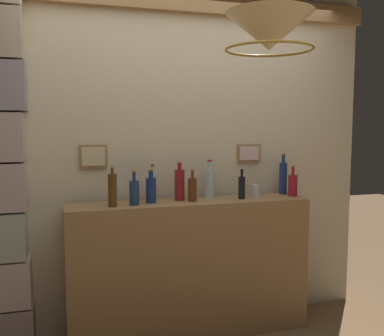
{
  "coord_description": "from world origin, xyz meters",
  "views": [
    {
      "loc": [
        -0.9,
        -2.19,
        1.58
      ],
      "look_at": [
        0.0,
        0.8,
        1.27
      ],
      "focal_mm": 40.9,
      "sensor_mm": 36.0,
      "label": 1
    }
  ],
  "objects_px": {
    "liquor_bottle_port": "(192,189)",
    "glass_tumbler_rocks": "(256,191)",
    "liquor_bottle_amaro": "(134,192)",
    "liquor_bottle_brandy": "(151,189)",
    "liquor_bottle_tequila": "(112,190)",
    "pendant_lamp": "(269,33)",
    "liquor_bottle_rye": "(210,183)",
    "liquor_bottle_rum": "(242,187)",
    "liquor_bottle_vodka": "(180,184)",
    "liquor_bottle_vermouth": "(153,186)",
    "liquor_bottle_scotch": "(293,185)",
    "liquor_bottle_bourbon": "(283,177)"
  },
  "relations": [
    {
      "from": "pendant_lamp",
      "to": "liquor_bottle_rye",
      "type": "bearing_deg",
      "value": 91.41
    },
    {
      "from": "liquor_bottle_rum",
      "to": "liquor_bottle_rye",
      "type": "relative_size",
      "value": 0.77
    },
    {
      "from": "liquor_bottle_vodka",
      "to": "liquor_bottle_port",
      "type": "relative_size",
      "value": 1.17
    },
    {
      "from": "liquor_bottle_scotch",
      "to": "liquor_bottle_rum",
      "type": "relative_size",
      "value": 1.08
    },
    {
      "from": "liquor_bottle_vermouth",
      "to": "liquor_bottle_rye",
      "type": "relative_size",
      "value": 0.92
    },
    {
      "from": "liquor_bottle_amaro",
      "to": "liquor_bottle_rum",
      "type": "bearing_deg",
      "value": 1.57
    },
    {
      "from": "liquor_bottle_rye",
      "to": "liquor_bottle_rum",
      "type": "bearing_deg",
      "value": -29.7
    },
    {
      "from": "liquor_bottle_scotch",
      "to": "liquor_bottle_port",
      "type": "relative_size",
      "value": 1.01
    },
    {
      "from": "liquor_bottle_tequila",
      "to": "liquor_bottle_amaro",
      "type": "bearing_deg",
      "value": 8.8
    },
    {
      "from": "liquor_bottle_amaro",
      "to": "liquor_bottle_vermouth",
      "type": "bearing_deg",
      "value": 40.95
    },
    {
      "from": "liquor_bottle_scotch",
      "to": "glass_tumbler_rocks",
      "type": "bearing_deg",
      "value": 173.91
    },
    {
      "from": "glass_tumbler_rocks",
      "to": "liquor_bottle_vermouth",
      "type": "bearing_deg",
      "value": 173.94
    },
    {
      "from": "liquor_bottle_vodka",
      "to": "liquor_bottle_rye",
      "type": "bearing_deg",
      "value": 11.34
    },
    {
      "from": "liquor_bottle_vodka",
      "to": "liquor_bottle_vermouth",
      "type": "xyz_separation_m",
      "value": [
        -0.19,
        0.05,
        -0.01
      ]
    },
    {
      "from": "pendant_lamp",
      "to": "liquor_bottle_vodka",
      "type": "bearing_deg",
      "value": 107.53
    },
    {
      "from": "liquor_bottle_tequila",
      "to": "liquor_bottle_bourbon",
      "type": "xyz_separation_m",
      "value": [
        1.39,
        0.17,
        0.02
      ]
    },
    {
      "from": "liquor_bottle_brandy",
      "to": "pendant_lamp",
      "type": "height_order",
      "value": "pendant_lamp"
    },
    {
      "from": "liquor_bottle_rum",
      "to": "pendant_lamp",
      "type": "distance_m",
      "value": 1.27
    },
    {
      "from": "liquor_bottle_tequila",
      "to": "liquor_bottle_port",
      "type": "xyz_separation_m",
      "value": [
        0.59,
        0.05,
        -0.03
      ]
    },
    {
      "from": "liquor_bottle_bourbon",
      "to": "glass_tumbler_rocks",
      "type": "height_order",
      "value": "liquor_bottle_bourbon"
    },
    {
      "from": "liquor_bottle_scotch",
      "to": "liquor_bottle_vodka",
      "type": "bearing_deg",
      "value": 175.53
    },
    {
      "from": "liquor_bottle_tequila",
      "to": "liquor_bottle_port",
      "type": "distance_m",
      "value": 0.59
    },
    {
      "from": "liquor_bottle_scotch",
      "to": "liquor_bottle_brandy",
      "type": "bearing_deg",
      "value": 178.54
    },
    {
      "from": "liquor_bottle_port",
      "to": "liquor_bottle_brandy",
      "type": "xyz_separation_m",
      "value": [
        -0.3,
        0.02,
        0.01
      ]
    },
    {
      "from": "glass_tumbler_rocks",
      "to": "liquor_bottle_bourbon",
      "type": "bearing_deg",
      "value": 18.06
    },
    {
      "from": "liquor_bottle_tequila",
      "to": "liquor_bottle_port",
      "type": "height_order",
      "value": "liquor_bottle_tequila"
    },
    {
      "from": "liquor_bottle_vermouth",
      "to": "liquor_bottle_port",
      "type": "distance_m",
      "value": 0.29
    },
    {
      "from": "liquor_bottle_port",
      "to": "liquor_bottle_rum",
      "type": "relative_size",
      "value": 1.07
    },
    {
      "from": "liquor_bottle_amaro",
      "to": "liquor_bottle_brandy",
      "type": "bearing_deg",
      "value": 22.01
    },
    {
      "from": "liquor_bottle_bourbon",
      "to": "liquor_bottle_rum",
      "type": "xyz_separation_m",
      "value": [
        -0.42,
        -0.13,
        -0.05
      ]
    },
    {
      "from": "liquor_bottle_port",
      "to": "glass_tumbler_rocks",
      "type": "height_order",
      "value": "liquor_bottle_port"
    },
    {
      "from": "liquor_bottle_rum",
      "to": "liquor_bottle_rye",
      "type": "bearing_deg",
      "value": 150.3
    },
    {
      "from": "liquor_bottle_rum",
      "to": "liquor_bottle_rye",
      "type": "height_order",
      "value": "liquor_bottle_rye"
    },
    {
      "from": "liquor_bottle_scotch",
      "to": "liquor_bottle_rye",
      "type": "distance_m",
      "value": 0.66
    },
    {
      "from": "liquor_bottle_vodka",
      "to": "glass_tumbler_rocks",
      "type": "height_order",
      "value": "liquor_bottle_vodka"
    },
    {
      "from": "liquor_bottle_rum",
      "to": "pendant_lamp",
      "type": "xyz_separation_m",
      "value": [
        -0.19,
        -0.8,
        0.97
      ]
    },
    {
      "from": "liquor_bottle_scotch",
      "to": "liquor_bottle_amaro",
      "type": "distance_m",
      "value": 1.26
    },
    {
      "from": "liquor_bottle_vermouth",
      "to": "glass_tumbler_rocks",
      "type": "xyz_separation_m",
      "value": [
        0.79,
        -0.08,
        -0.06
      ]
    },
    {
      "from": "liquor_bottle_vodka",
      "to": "liquor_bottle_vermouth",
      "type": "bearing_deg",
      "value": 166.58
    },
    {
      "from": "liquor_bottle_rum",
      "to": "pendant_lamp",
      "type": "height_order",
      "value": "pendant_lamp"
    },
    {
      "from": "liquor_bottle_tequila",
      "to": "liquor_bottle_brandy",
      "type": "distance_m",
      "value": 0.29
    },
    {
      "from": "liquor_bottle_brandy",
      "to": "pendant_lamp",
      "type": "xyz_separation_m",
      "value": [
        0.5,
        -0.83,
        0.96
      ]
    },
    {
      "from": "liquor_bottle_scotch",
      "to": "liquor_bottle_port",
      "type": "xyz_separation_m",
      "value": [
        -0.82,
        0.0,
        0.0
      ]
    },
    {
      "from": "liquor_bottle_vermouth",
      "to": "pendant_lamp",
      "type": "relative_size",
      "value": 0.5
    },
    {
      "from": "liquor_bottle_tequila",
      "to": "liquor_bottle_vodka",
      "type": "xyz_separation_m",
      "value": [
        0.51,
        0.12,
        0.0
      ]
    },
    {
      "from": "liquor_bottle_scotch",
      "to": "liquor_bottle_rum",
      "type": "bearing_deg",
      "value": -179.86
    },
    {
      "from": "liquor_bottle_amaro",
      "to": "liquor_bottle_rum",
      "type": "height_order",
      "value": "liquor_bottle_amaro"
    },
    {
      "from": "liquor_bottle_port",
      "to": "glass_tumbler_rocks",
      "type": "xyz_separation_m",
      "value": [
        0.52,
        0.03,
        -0.04
      ]
    },
    {
      "from": "liquor_bottle_rum",
      "to": "liquor_bottle_vodka",
      "type": "bearing_deg",
      "value": 171.31
    },
    {
      "from": "liquor_bottle_port",
      "to": "liquor_bottle_rye",
      "type": "relative_size",
      "value": 0.83
    }
  ]
}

